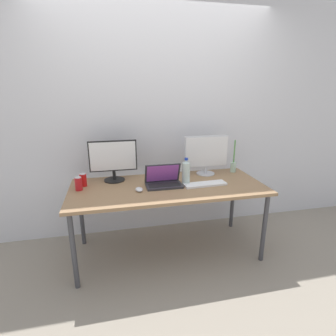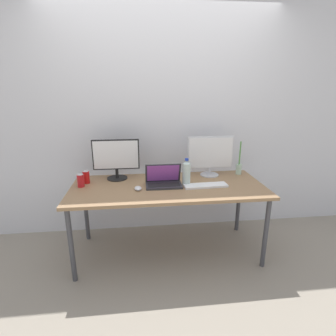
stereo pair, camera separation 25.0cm
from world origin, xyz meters
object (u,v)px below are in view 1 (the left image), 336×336
soda_can_by_laptop (83,180)px  work_desk (168,191)px  monitor_left (113,159)px  laptop_silver (163,181)px  soda_can_near_keyboard (79,184)px  keyboard_main (205,184)px  water_bottle (186,172)px  monitor_center (206,154)px  bamboo_vase (233,166)px  mouse_by_keyboard (139,189)px

soda_can_by_laptop → work_desk: bearing=-11.7°
monitor_left → laptop_silver: (0.46, -0.25, -0.18)m
laptop_silver → soda_can_near_keyboard: size_ratio=2.75×
work_desk → monitor_left: 0.64m
keyboard_main → water_bottle: water_bottle is taller
monitor_left → keyboard_main: 0.95m
soda_can_near_keyboard → work_desk: bearing=-4.4°
work_desk → monitor_center: (0.49, 0.27, 0.28)m
monitor_center → soda_can_near_keyboard: 1.35m
soda_can_by_laptop → bamboo_vase: bamboo_vase is taller
mouse_by_keyboard → bamboo_vase: bearing=11.0°
mouse_by_keyboard → water_bottle: 0.49m
keyboard_main → water_bottle: size_ratio=1.57×
work_desk → monitor_left: monitor_left is taller
work_desk → mouse_by_keyboard: 0.31m
keyboard_main → mouse_by_keyboard: bearing=178.6°
work_desk → soda_can_by_laptop: bearing=168.3°
keyboard_main → soda_can_by_laptop: soda_can_by_laptop is taller
laptop_silver → mouse_by_keyboard: bearing=-158.9°
laptop_silver → keyboard_main: (0.40, -0.08, -0.04)m
laptop_silver → mouse_by_keyboard: laptop_silver is taller
laptop_silver → soda_can_by_laptop: bearing=168.6°
monitor_left → laptop_silver: monitor_left is taller
laptop_silver → mouse_by_keyboard: 0.27m
water_bottle → work_desk: bearing=179.5°
soda_can_by_laptop → bamboo_vase: bearing=3.7°
work_desk → water_bottle: water_bottle is taller
water_bottle → soda_can_by_laptop: 1.00m
monitor_left → water_bottle: bearing=-21.1°
water_bottle → laptop_silver: bearing=176.1°
laptop_silver → bamboo_vase: size_ratio=0.95×
monitor_center → laptop_silver: 0.61m
laptop_silver → bamboo_vase: bearing=16.6°
monitor_center → keyboard_main: bearing=-111.0°
work_desk → bamboo_vase: 0.87m
work_desk → laptop_silver: bearing=162.4°
soda_can_near_keyboard → mouse_by_keyboard: bearing=-15.1°
monitor_center → soda_can_by_laptop: monitor_center is taller
monitor_center → water_bottle: 0.42m
monitor_left → soda_can_by_laptop: 0.35m
work_desk → bamboo_vase: bearing=18.3°
monitor_center → soda_can_by_laptop: size_ratio=3.94×
keyboard_main → water_bottle: bearing=157.7°
monitor_center → soda_can_by_laptop: bearing=-175.6°
monitor_left → bamboo_vase: bearing=0.3°
water_bottle → bamboo_vase: 0.69m
monitor_left → bamboo_vase: size_ratio=1.30×
mouse_by_keyboard → soda_can_by_laptop: 0.57m
laptop_silver → keyboard_main: bearing=-11.0°
soda_can_near_keyboard → keyboard_main: bearing=-6.2°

